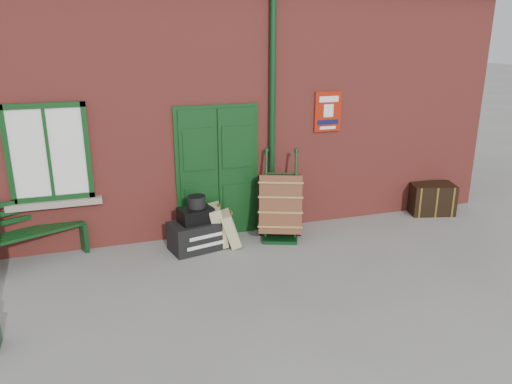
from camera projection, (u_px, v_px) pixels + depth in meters
name	position (u px, v px, depth m)	size (l,w,h in m)	color
ground	(262.00, 267.00, 7.51)	(80.00, 80.00, 0.00)	gray
station_building	(207.00, 95.00, 10.01)	(10.30, 4.30, 4.36)	#9C3A32
bench	(27.00, 230.00, 7.59)	(1.68, 1.09, 1.00)	#0E3513
houdini_trunk	(199.00, 235.00, 8.10)	(0.94, 0.52, 0.47)	black
strongbox	(196.00, 215.00, 7.98)	(0.52, 0.38, 0.24)	black
hatbox	(197.00, 202.00, 7.95)	(0.28, 0.28, 0.19)	black
suitcase_back	(218.00, 225.00, 8.21)	(0.19, 0.47, 0.66)	tan
suitcase_front	(230.00, 229.00, 8.19)	(0.17, 0.43, 0.57)	tan
porter_trolley	(280.00, 205.00, 8.49)	(0.93, 0.97, 1.47)	#0E3818
dark_trunk	(431.00, 198.00, 9.68)	(0.82, 0.53, 0.59)	black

